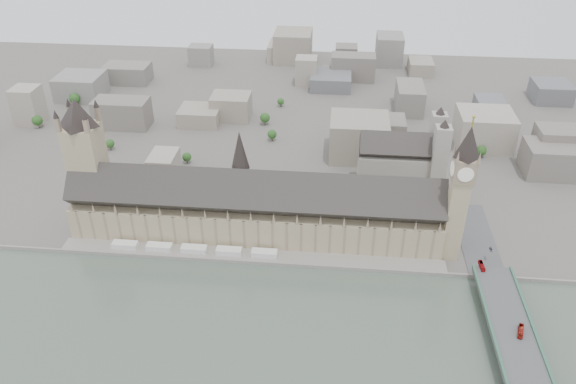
# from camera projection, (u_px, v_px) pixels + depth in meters

# --- Properties ---
(ground) EXTENTS (900.00, 900.00, 0.00)m
(ground) POSITION_uv_depth(u_px,v_px,m) (252.00, 251.00, 399.41)
(ground) COLOR #595651
(ground) RESTS_ON ground
(embankment_wall) EXTENTS (600.00, 1.50, 3.00)m
(embankment_wall) POSITION_uv_depth(u_px,v_px,m) (249.00, 262.00, 385.96)
(embankment_wall) COLOR gray
(embankment_wall) RESTS_ON ground
(river_terrace) EXTENTS (270.00, 15.00, 2.00)m
(river_terrace) POSITION_uv_depth(u_px,v_px,m) (250.00, 256.00, 392.55)
(river_terrace) COLOR gray
(river_terrace) RESTS_ON ground
(terrace_tents) EXTENTS (118.00, 7.00, 4.00)m
(terrace_tents) POSITION_uv_depth(u_px,v_px,m) (194.00, 249.00, 394.64)
(terrace_tents) COLOR silver
(terrace_tents) RESTS_ON river_terrace
(palace_of_westminster) EXTENTS (265.00, 40.73, 55.44)m
(palace_of_westminster) POSITION_uv_depth(u_px,v_px,m) (255.00, 209.00, 403.95)
(palace_of_westminster) COLOR #9B8A69
(palace_of_westminster) RESTS_ON ground
(elizabeth_tower) EXTENTS (17.00, 17.00, 107.50)m
(elizabeth_tower) POSITION_uv_depth(u_px,v_px,m) (461.00, 185.00, 364.06)
(elizabeth_tower) COLOR #9B8A69
(elizabeth_tower) RESTS_ON ground
(victoria_tower) EXTENTS (30.00, 30.00, 100.00)m
(victoria_tower) POSITION_uv_depth(u_px,v_px,m) (86.00, 157.00, 401.92)
(victoria_tower) COLOR #9B8A69
(victoria_tower) RESTS_ON ground
(central_tower) EXTENTS (13.00, 13.00, 48.00)m
(central_tower) POSITION_uv_depth(u_px,v_px,m) (240.00, 161.00, 391.36)
(central_tower) COLOR gray
(central_tower) RESTS_ON ground
(westminster_bridge) EXTENTS (25.00, 325.00, 10.25)m
(westminster_bridge) POSITION_uv_depth(u_px,v_px,m) (518.00, 358.00, 309.73)
(westminster_bridge) COLOR #474749
(westminster_bridge) RESTS_ON ground
(westminster_abbey) EXTENTS (68.00, 36.00, 64.00)m
(westminster_abbey) POSITION_uv_depth(u_px,v_px,m) (403.00, 163.00, 457.16)
(westminster_abbey) COLOR #A09A90
(westminster_abbey) RESTS_ON ground
(city_skyline_inland) EXTENTS (720.00, 360.00, 38.00)m
(city_skyline_inland) POSITION_uv_depth(u_px,v_px,m) (286.00, 94.00, 595.89)
(city_skyline_inland) COLOR gray
(city_skyline_inland) RESTS_ON ground
(park_trees) EXTENTS (110.00, 30.00, 15.00)m
(park_trees) POSITION_uv_depth(u_px,v_px,m) (250.00, 196.00, 446.83)
(park_trees) COLOR #1D4B1A
(park_trees) RESTS_ON ground
(red_bus_north) EXTENTS (3.00, 10.20, 2.81)m
(red_bus_north) POSITION_uv_depth(u_px,v_px,m) (482.00, 266.00, 367.17)
(red_bus_north) COLOR red
(red_bus_north) RESTS_ON westminster_bridge
(red_bus_south) EXTENTS (5.75, 11.31, 3.08)m
(red_bus_south) POSITION_uv_depth(u_px,v_px,m) (521.00, 331.00, 318.03)
(red_bus_south) COLOR #9F1E13
(red_bus_south) RESTS_ON westminster_bridge
(car_approach) EXTENTS (2.15, 4.75, 1.35)m
(car_approach) POSITION_uv_depth(u_px,v_px,m) (491.00, 249.00, 383.23)
(car_approach) COLOR gray
(car_approach) RESTS_ON westminster_bridge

